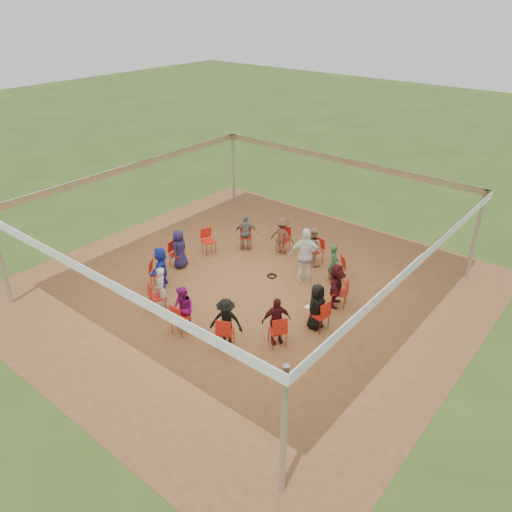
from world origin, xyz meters
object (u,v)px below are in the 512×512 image
Objects in this scene: chair_12 at (277,330)px; cable_coil at (272,276)px; chair_5 at (246,237)px; person_seated_1 at (336,285)px; chair_3 at (316,251)px; person_seated_9 at (184,310)px; person_seated_4 at (282,236)px; chair_2 at (337,270)px; chair_11 at (225,332)px; person_seated_2 at (334,263)px; laptop at (312,305)px; person_seated_10 at (226,322)px; chair_7 at (177,254)px; chair_10 at (181,319)px; chair_1 at (340,292)px; person_seated_0 at (317,306)px; person_seated_6 at (179,249)px; person_seated_3 at (313,246)px; chair_6 at (209,241)px; chair_9 at (158,297)px; chair_0 at (319,315)px; person_seated_7 at (161,267)px; person_seated_8 at (161,289)px; person_seated_11 at (276,321)px; person_seated_5 at (246,232)px; chair_8 at (158,273)px; standing_person at (306,256)px; chair_4 at (283,240)px.

chair_12 is 2.36× the size of cable_coil.
chair_5 is 0.67× the size of person_seated_1.
chair_3 is 5.48m from person_seated_9.
person_seated_4 is at bearing 115.94° from cable_coil.
chair_11 is (-0.55, -4.60, 0.00)m from chair_2.
person_seated_2 is at bearing 90.00° from chair_2.
person_seated_9 is at bearing 140.53° from laptop.
person_seated_1 is at bearing 41.54° from person_seated_10.
chair_10 is (2.80, -2.47, 0.00)m from chair_7.
chair_1 is 1.34m from person_seated_0.
person_seated_2 is 5.04m from person_seated_6.
chair_1 is at bearing 1.55° from laptop.
person_seated_4 is at bearing 96.92° from person_seated_9.
chair_1 is 2.57m from person_seated_3.
chair_6 is 1.00× the size of chair_9.
person_seated_6 reaches higher than chair_0.
person_seated_7 is at bearing 111.46° from laptop.
person_seated_8 is (0.63, -4.49, 0.23)m from chair_5.
person_seated_11 is at bearing 30.07° from chair_10.
laptop is (1.20, 2.19, 0.18)m from chair_11.
person_seated_9 is 1.29m from person_seated_10.
person_seated_5 is at bearing 68.54° from laptop.
person_seated_5 is (-1.14, -0.60, 0.00)m from person_seated_4.
chair_12 is 2.57m from person_seated_9.
person_seated_0 is (4.99, 1.29, 0.23)m from chair_8.
chair_5 is 0.50× the size of standing_person.
person_seated_11 is at bearing -50.75° from cable_coil.
chair_7 is 0.67× the size of person_seated_8.
chair_9 is (-1.97, -5.23, 0.00)m from chair_3.
chair_1 is 0.67× the size of person_seated_11.
person_seated_2 is (-0.85, 1.02, 0.23)m from chair_1.
standing_person is at bearing 75.91° from person_seated_9.
chair_0 is 0.67× the size of person_seated_9.
chair_1 is at bearing 13.85° from chair_0.
person_seated_7 reaches higher than chair_7.
person_seated_4 is at bearing 54.12° from laptop.
chair_2 is 1.09m from standing_person.
chair_3 and chair_5 have the same top height.
chair_4 is at bearing 125.48° from person_seated_7.
person_seated_0 is at bearing 152.31° from person_seated_2.
chair_0 is at bearing 152.31° from chair_2.
person_seated_1 is at bearing 110.30° from chair_6.
person_seated_4 is 5.35m from person_seated_9.
person_seated_3 reaches higher than chair_1.
person_seated_6 is at bearing 110.77° from person_seated_11.
chair_3 is at bearing 8.80° from person_seated_2.
chair_11 is at bearing 54.52° from person_seated_6.
chair_4 is at bearing 96.92° from chair_10.
person_seated_10 reaches higher than laptop.
cable_coil is at bearing 96.44° from person_seated_8.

